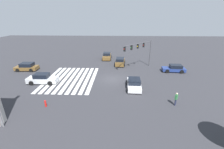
# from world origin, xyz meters

# --- Properties ---
(ground_plane) EXTENTS (114.77, 114.77, 0.00)m
(ground_plane) POSITION_xyz_m (0.00, 0.00, 0.00)
(ground_plane) COLOR #333338
(crosswalk_markings) EXTENTS (11.19, 8.20, 0.01)m
(crosswalk_markings) POSITION_xyz_m (0.00, -7.13, 0.00)
(crosswalk_markings) COLOR silver
(crosswalk_markings) RESTS_ON ground_plane
(traffic_signal_mast) EXTENTS (6.11, 6.11, 5.55)m
(traffic_signal_mast) POSITION_xyz_m (-5.36, 5.36, 4.29)
(traffic_signal_mast) COLOR #47474C
(traffic_signal_mast) RESTS_ON ground_plane
(car_0) EXTENTS (2.01, 4.80, 1.63)m
(car_0) POSITION_xyz_m (1.94, -11.15, 0.75)
(car_0) COLOR silver
(car_0) RESTS_ON ground_plane
(car_1) EXTENTS (4.53, 2.23, 1.61)m
(car_1) POSITION_xyz_m (-12.81, -1.77, 0.74)
(car_1) COLOR brown
(car_1) RESTS_ON ground_plane
(car_2) EXTENTS (4.36, 2.32, 1.50)m
(car_2) POSITION_xyz_m (3.11, 3.44, 0.69)
(car_2) COLOR silver
(car_2) RESTS_ON ground_plane
(car_3) EXTENTS (2.31, 4.28, 1.53)m
(car_3) POSITION_xyz_m (-3.89, -17.12, 0.72)
(car_3) COLOR brown
(car_3) RESTS_ON ground_plane
(car_4) EXTENTS (2.13, 4.37, 1.43)m
(car_4) POSITION_xyz_m (-4.15, 11.90, 0.68)
(car_4) COLOR navy
(car_4) RESTS_ON ground_plane
(car_5) EXTENTS (4.45, 2.37, 1.59)m
(car_5) POSITION_xyz_m (-8.17, 1.48, 0.76)
(car_5) COLOR brown
(car_5) RESTS_ON ground_plane
(pedestrian) EXTENTS (0.41, 0.41, 1.72)m
(pedestrian) POSITION_xyz_m (7.64, 8.05, 0.97)
(pedestrian) COLOR #232842
(pedestrian) RESTS_ON ground_plane
(fire_hydrant) EXTENTS (0.22, 0.22, 0.86)m
(fire_hydrant) POSITION_xyz_m (8.52, -7.69, 0.43)
(fire_hydrant) COLOR red
(fire_hydrant) RESTS_ON ground_plane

